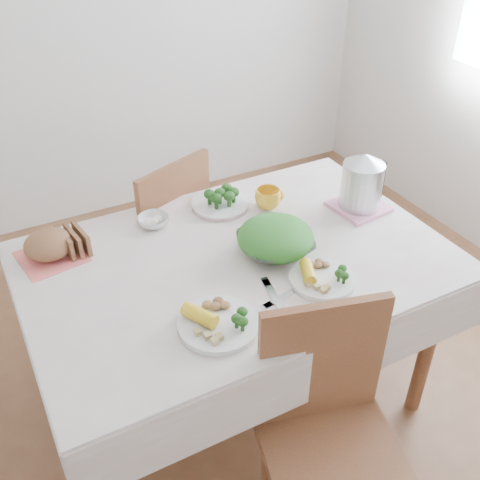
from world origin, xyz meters
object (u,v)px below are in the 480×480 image
chair_far (152,238)px  electric_kettle (362,183)px  dining_table (238,335)px  yellow_mug (268,199)px  dinner_plate_left (218,324)px  dinner_plate_right (322,279)px  chair_near (337,460)px  salad_bowl (275,245)px

chair_far → electric_kettle: electric_kettle is taller
dining_table → yellow_mug: bearing=42.6°
dinner_plate_left → dinner_plate_right: 0.41m
dining_table → chair_far: size_ratio=1.53×
dinner_plate_left → yellow_mug: (0.49, 0.53, 0.03)m
dining_table → dinner_plate_left: (-0.22, -0.29, 0.40)m
yellow_mug → electric_kettle: 0.38m
chair_near → yellow_mug: (0.29, 0.93, 0.34)m
dinner_plate_right → chair_far: bearing=107.5°
yellow_mug → electric_kettle: bearing=-29.5°
chair_near → salad_bowl: chair_near is taller
salad_bowl → yellow_mug: (0.13, 0.28, 0.01)m
dinner_plate_right → yellow_mug: yellow_mug is taller
salad_bowl → yellow_mug: size_ratio=2.46×
salad_bowl → yellow_mug: bearing=64.7°
chair_near → salad_bowl: (0.16, 0.65, 0.33)m
dinner_plate_right → electric_kettle: (0.40, 0.32, 0.11)m
salad_bowl → yellow_mug: 0.31m
chair_near → electric_kettle: bearing=65.4°
electric_kettle → dinner_plate_right: bearing=-126.7°
dining_table → salad_bowl: bearing=-14.4°
chair_far → yellow_mug: chair_far is taller
dinner_plate_left → yellow_mug: size_ratio=2.40×
dinner_plate_left → dining_table: bearing=52.8°
dining_table → electric_kettle: 0.78m
salad_bowl → dinner_plate_left: salad_bowl is taller
chair_near → electric_kettle: electric_kettle is taller
yellow_mug → dining_table: bearing=-137.4°
chair_near → dining_table: bearing=102.8°
salad_bowl → chair_far: bearing=108.5°
chair_near → salad_bowl: size_ratio=3.54×
salad_bowl → electric_kettle: (0.45, 0.10, 0.09)m
dining_table → dinner_plate_right: dinner_plate_right is taller
dining_table → salad_bowl: size_ratio=5.38×
chair_near → chair_far: chair_near is taller
dinner_plate_left → dinner_plate_right: size_ratio=1.12×
dinner_plate_left → dinner_plate_right: (0.41, 0.03, 0.00)m
dining_table → yellow_mug: (0.27, 0.25, 0.43)m
chair_far → dinner_plate_left: 1.02m
chair_far → electric_kettle: size_ratio=3.97×
dinner_plate_right → yellow_mug: bearing=81.1°
chair_near → dinner_plate_left: (-0.19, 0.40, 0.31)m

